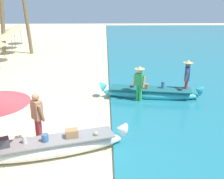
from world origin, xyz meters
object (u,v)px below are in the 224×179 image
Objects in this scene: person_vendor_hatted at (139,82)px; person_vendor_assistant at (187,77)px; boat_white_foreground at (54,147)px; boat_cyan_midground at (150,93)px; person_tourist_customer at (37,116)px.

person_vendor_assistant is (2.16, 0.43, 0.09)m from person_vendor_hatted.
boat_white_foreground is 0.96× the size of boat_cyan_midground.
person_vendor_hatted is (-0.56, -0.43, 0.67)m from boat_cyan_midground.
boat_white_foreground is 2.45× the size of person_vendor_assistant.
person_tourist_customer reaches higher than boat_cyan_midground.
person_tourist_customer reaches higher than boat_white_foreground.
person_vendor_hatted is at bearing -142.53° from boat_cyan_midground.
boat_white_foreground is at bearing -127.93° from boat_cyan_midground.
boat_cyan_midground is 2.72× the size of person_tourist_customer.
person_vendor_assistant is at bearing -0.00° from boat_cyan_midground.
person_tourist_customer is 6.82m from person_vendor_assistant.
person_vendor_hatted is at bearing -168.73° from person_vendor_assistant.
person_vendor_hatted is (2.93, 4.05, 0.65)m from boat_white_foreground.
person_vendor_hatted is 4.86m from person_tourist_customer.
boat_white_foreground is at bearing -125.89° from person_vendor_hatted.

